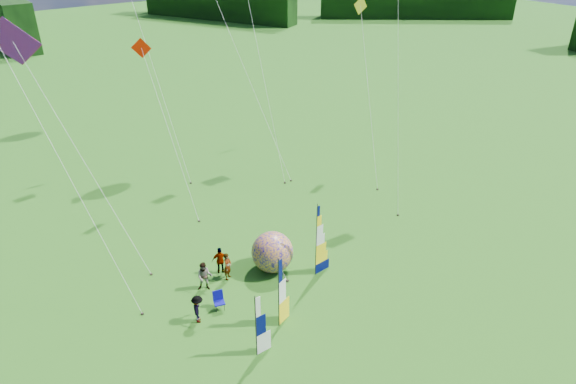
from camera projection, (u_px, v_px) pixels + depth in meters
ground at (349, 307)px, 26.92m from camera, size 220.00×220.00×0.00m
treeline_ring at (354, 244)px, 25.01m from camera, size 210.00×210.00×8.00m
feather_banner_main at (316, 242)px, 28.33m from camera, size 1.23×0.16×4.49m
side_banner_left at (279, 295)px, 24.80m from camera, size 1.07×0.42×3.96m
side_banner_far at (256, 328)px, 23.22m from camera, size 1.00×0.12×3.39m
bol_inflatable at (272, 252)px, 29.27m from camera, size 2.97×2.97×2.40m
spectator_a at (228, 266)px, 28.70m from camera, size 0.73×0.69×1.68m
spectator_b at (205, 276)px, 27.83m from camera, size 0.93×0.82×1.73m
spectator_c at (198, 309)px, 25.65m from camera, size 0.79×1.07×1.57m
spectator_d at (220, 260)px, 29.17m from camera, size 1.06×0.80×1.67m
camp_chair at (219, 301)px, 26.58m from camera, size 0.74×0.74×1.02m
kite_whale at (235, 35)px, 39.22m from camera, size 6.12×16.94×20.07m
kite_rainbow_delta at (81, 144)px, 27.56m from camera, size 10.23×13.07×14.57m
kite_parafoil at (400, 88)px, 33.87m from camera, size 8.55×9.84×16.13m
small_kite_red at (169, 126)px, 34.14m from camera, size 3.44×9.38×11.49m
small_kite_orange at (259, 46)px, 38.58m from camera, size 8.03×12.80×18.87m
small_kite_yellow at (369, 89)px, 38.66m from camera, size 6.83×9.68×13.23m
small_kite_pink at (55, 142)px, 23.20m from camera, size 7.06×9.00×18.17m
small_kite_green at (146, 40)px, 38.69m from camera, size 7.67×13.91×19.68m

